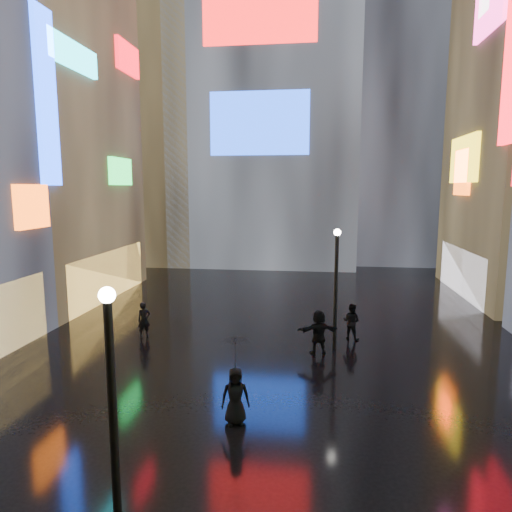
# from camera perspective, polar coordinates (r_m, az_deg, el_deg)

# --- Properties ---
(ground) EXTENTS (140.00, 140.00, 0.00)m
(ground) POSITION_cam_1_polar(r_m,az_deg,el_deg) (21.67, 2.80, -10.01)
(ground) COLOR black
(ground) RESTS_ON ground
(building_left_far) EXTENTS (10.28, 12.00, 22.00)m
(building_left_far) POSITION_cam_1_polar(r_m,az_deg,el_deg) (32.07, -26.91, 14.97)
(building_left_far) COLOR black
(building_left_far) RESTS_ON ground
(tower_main) EXTENTS (16.00, 14.20, 42.00)m
(tower_main) POSITION_cam_1_polar(r_m,az_deg,el_deg) (46.87, 1.62, 26.07)
(tower_main) COLOR black
(tower_main) RESTS_ON ground
(tower_flank_right) EXTENTS (12.00, 12.00, 34.00)m
(tower_flank_right) POSITION_cam_1_polar(r_m,az_deg,el_deg) (48.14, 17.20, 20.30)
(tower_flank_right) COLOR black
(tower_flank_right) RESTS_ON ground
(tower_flank_left) EXTENTS (10.00, 10.00, 26.00)m
(tower_flank_left) POSITION_cam_1_polar(r_m,az_deg,el_deg) (45.68, -13.13, 16.01)
(tower_flank_left) COLOR black
(tower_flank_left) RESTS_ON ground
(lamp_near) EXTENTS (0.30, 0.30, 5.20)m
(lamp_near) POSITION_cam_1_polar(r_m,az_deg,el_deg) (9.03, -17.49, -17.80)
(lamp_near) COLOR black
(lamp_near) RESTS_ON ground
(lamp_far) EXTENTS (0.30, 0.30, 5.20)m
(lamp_far) POSITION_cam_1_polar(r_m,az_deg,el_deg) (19.58, 9.97, -3.22)
(lamp_far) COLOR black
(lamp_far) RESTS_ON ground
(pedestrian_4) EXTENTS (0.94, 0.72, 1.70)m
(pedestrian_4) POSITION_cam_1_polar(r_m,az_deg,el_deg) (13.96, -2.59, -17.10)
(pedestrian_4) COLOR black
(pedestrian_4) RESTS_ON ground
(pedestrian_5) EXTENTS (1.81, 0.96, 1.87)m
(pedestrian_5) POSITION_cam_1_polar(r_m,az_deg,el_deg) (19.41, 7.83, -9.41)
(pedestrian_5) COLOR black
(pedestrian_5) RESTS_ON ground
(pedestrian_6) EXTENTS (0.71, 0.69, 1.63)m
(pedestrian_6) POSITION_cam_1_polar(r_m,az_deg,el_deg) (21.96, -13.82, -7.77)
(pedestrian_6) COLOR black
(pedestrian_6) RESTS_ON ground
(pedestrian_7) EXTENTS (1.00, 0.91, 1.66)m
(pedestrian_7) POSITION_cam_1_polar(r_m,az_deg,el_deg) (21.49, 11.83, -8.02)
(pedestrian_7) COLOR black
(pedestrian_7) RESTS_ON ground
(umbrella_2) EXTENTS (1.09, 1.11, 0.95)m
(umbrella_2) POSITION_cam_1_polar(r_m,az_deg,el_deg) (13.44, -2.63, -11.99)
(umbrella_2) COLOR black
(umbrella_2) RESTS_ON pedestrian_4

